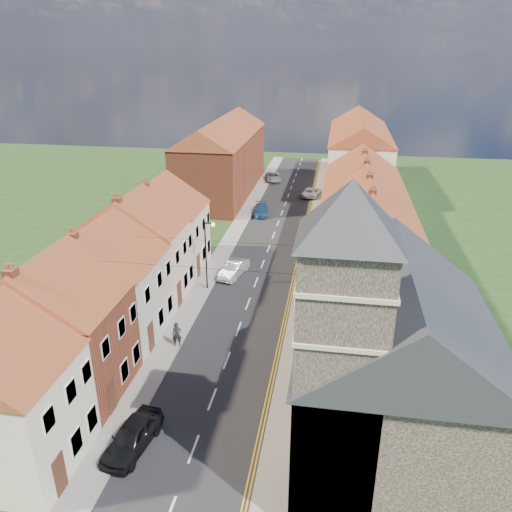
{
  "coord_description": "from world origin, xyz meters",
  "views": [
    {
      "loc": [
        6.42,
        -17.13,
        19.36
      ],
      "look_at": [
        0.38,
        19.76,
        3.5
      ],
      "focal_mm": 35.0,
      "sensor_mm": 36.0,
      "label": 1
    }
  ],
  "objects_px": {
    "car_distant": "(273,177)",
    "church": "(388,356)",
    "car_far": "(261,210)",
    "lamppost": "(207,251)",
    "car_mid": "(234,269)",
    "car_near": "(132,436)",
    "pedestrian_left": "(177,335)",
    "car_distant_b": "(312,192)",
    "pedestrian_right": "(301,331)"
  },
  "relations": [
    {
      "from": "pedestrian_left",
      "to": "car_distant_b",
      "type": "distance_m",
      "value": 39.59
    },
    {
      "from": "car_near",
      "to": "pedestrian_left",
      "type": "relative_size",
      "value": 2.4
    },
    {
      "from": "church",
      "to": "lamppost",
      "type": "distance_m",
      "value": 21.38
    },
    {
      "from": "car_mid",
      "to": "car_far",
      "type": "height_order",
      "value": "car_mid"
    },
    {
      "from": "church",
      "to": "car_near",
      "type": "bearing_deg",
      "value": -172.17
    },
    {
      "from": "car_distant_b",
      "to": "car_near",
      "type": "bearing_deg",
      "value": 92.66
    },
    {
      "from": "lamppost",
      "to": "pedestrian_left",
      "type": "height_order",
      "value": "lamppost"
    },
    {
      "from": "car_near",
      "to": "pedestrian_right",
      "type": "bearing_deg",
      "value": 64.02
    },
    {
      "from": "lamppost",
      "to": "car_far",
      "type": "height_order",
      "value": "lamppost"
    },
    {
      "from": "car_mid",
      "to": "car_distant_b",
      "type": "xyz_separation_m",
      "value": [
        5.41,
        26.95,
        -0.05
      ]
    },
    {
      "from": "pedestrian_right",
      "to": "car_distant_b",
      "type": "relative_size",
      "value": 0.36
    },
    {
      "from": "car_far",
      "to": "car_distant_b",
      "type": "xyz_separation_m",
      "value": [
        5.71,
        9.2,
        0.03
      ]
    },
    {
      "from": "car_far",
      "to": "car_distant",
      "type": "xyz_separation_m",
      "value": [
        -0.64,
        16.68,
        0.03
      ]
    },
    {
      "from": "church",
      "to": "car_distant",
      "type": "relative_size",
      "value": 3.3
    },
    {
      "from": "church",
      "to": "car_distant",
      "type": "distance_m",
      "value": 55.83
    },
    {
      "from": "pedestrian_left",
      "to": "church",
      "type": "bearing_deg",
      "value": -46.16
    },
    {
      "from": "car_mid",
      "to": "pedestrian_left",
      "type": "height_order",
      "value": "pedestrian_left"
    },
    {
      "from": "car_mid",
      "to": "pedestrian_right",
      "type": "xyz_separation_m",
      "value": [
        6.9,
        -10.11,
        0.27
      ]
    },
    {
      "from": "car_near",
      "to": "car_distant",
      "type": "distance_m",
      "value": 55.87
    },
    {
      "from": "lamppost",
      "to": "car_distant_b",
      "type": "relative_size",
      "value": 1.3
    },
    {
      "from": "car_distant",
      "to": "church",
      "type": "bearing_deg",
      "value": -89.56
    },
    {
      "from": "lamppost",
      "to": "pedestrian_left",
      "type": "distance_m",
      "value": 9.33
    },
    {
      "from": "car_near",
      "to": "pedestrian_right",
      "type": "height_order",
      "value": "pedestrian_right"
    },
    {
      "from": "car_distant",
      "to": "car_near",
      "type": "bearing_deg",
      "value": -102.55
    },
    {
      "from": "church",
      "to": "car_distant_b",
      "type": "relative_size",
      "value": 3.3
    },
    {
      "from": "car_near",
      "to": "car_far",
      "type": "distance_m",
      "value": 39.2
    },
    {
      "from": "car_mid",
      "to": "pedestrian_left",
      "type": "relative_size",
      "value": 2.33
    },
    {
      "from": "car_mid",
      "to": "car_distant_b",
      "type": "height_order",
      "value": "car_mid"
    },
    {
      "from": "car_distant_b",
      "to": "pedestrian_right",
      "type": "bearing_deg",
      "value": 102.42
    },
    {
      "from": "lamppost",
      "to": "car_mid",
      "type": "xyz_separation_m",
      "value": [
        1.6,
        3.05,
        -2.85
      ]
    },
    {
      "from": "car_distant",
      "to": "car_distant_b",
      "type": "distance_m",
      "value": 9.81
    },
    {
      "from": "car_near",
      "to": "car_distant",
      "type": "xyz_separation_m",
      "value": [
        -0.02,
        55.87,
        -0.09
      ]
    },
    {
      "from": "pedestrian_right",
      "to": "lamppost",
      "type": "bearing_deg",
      "value": -45.02
    },
    {
      "from": "car_mid",
      "to": "church",
      "type": "bearing_deg",
      "value": -46.37
    },
    {
      "from": "car_near",
      "to": "pedestrian_left",
      "type": "xyz_separation_m",
      "value": [
        -0.57,
        9.41,
        0.28
      ]
    },
    {
      "from": "car_far",
      "to": "car_distant_b",
      "type": "relative_size",
      "value": 0.92
    },
    {
      "from": "pedestrian_right",
      "to": "car_distant",
      "type": "bearing_deg",
      "value": -85.35
    },
    {
      "from": "pedestrian_left",
      "to": "car_distant_b",
      "type": "height_order",
      "value": "pedestrian_left"
    },
    {
      "from": "car_near",
      "to": "pedestrian_left",
      "type": "distance_m",
      "value": 9.43
    },
    {
      "from": "car_far",
      "to": "car_distant_b",
      "type": "distance_m",
      "value": 10.83
    },
    {
      "from": "church",
      "to": "pedestrian_right",
      "type": "distance_m",
      "value": 11.77
    },
    {
      "from": "pedestrian_right",
      "to": "car_distant_b",
      "type": "bearing_deg",
      "value": -93.03
    },
    {
      "from": "car_distant_b",
      "to": "lamppost",
      "type": "bearing_deg",
      "value": 86.96
    },
    {
      "from": "lamppost",
      "to": "car_mid",
      "type": "relative_size",
      "value": 1.44
    },
    {
      "from": "car_near",
      "to": "car_far",
      "type": "height_order",
      "value": "car_near"
    },
    {
      "from": "church",
      "to": "car_distant",
      "type": "bearing_deg",
      "value": 103.01
    },
    {
      "from": "lamppost",
      "to": "car_near",
      "type": "height_order",
      "value": "lamppost"
    },
    {
      "from": "car_distant_b",
      "to": "church",
      "type": "bearing_deg",
      "value": 107.63
    },
    {
      "from": "church",
      "to": "car_far",
      "type": "bearing_deg",
      "value": 107.58
    },
    {
      "from": "car_far",
      "to": "pedestrian_left",
      "type": "relative_size",
      "value": 2.36
    }
  ]
}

